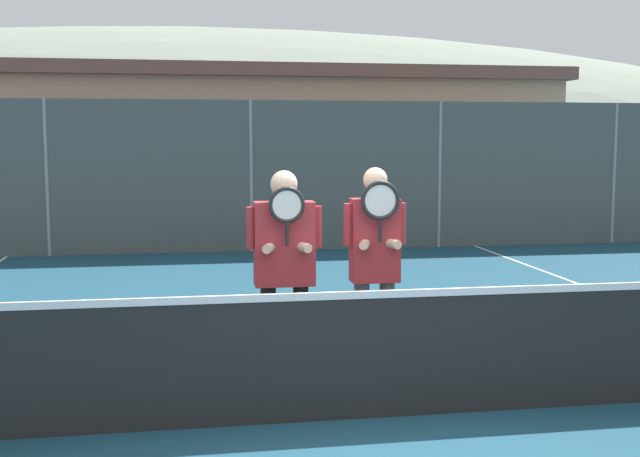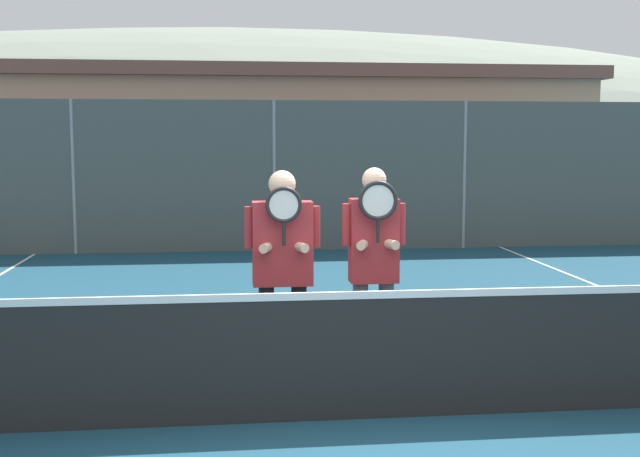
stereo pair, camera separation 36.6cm
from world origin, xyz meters
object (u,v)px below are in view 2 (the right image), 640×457
(player_leftmost, at_px, (283,259))
(car_center, at_px, (423,190))
(car_right_of_center, at_px, (621,190))
(car_left_of_center, at_px, (203,192))
(player_center_left, at_px, (374,259))

(player_leftmost, distance_m, car_center, 12.40)
(car_center, distance_m, car_right_of_center, 4.90)
(player_leftmost, xyz_separation_m, car_right_of_center, (8.98, 11.75, -0.22))
(car_left_of_center, bearing_deg, car_center, 1.41)
(car_center, bearing_deg, car_right_of_center, 0.54)
(player_center_left, xyz_separation_m, car_center, (3.31, 11.71, -0.18))
(player_leftmost, height_order, car_left_of_center, player_leftmost)
(player_leftmost, relative_size, car_center, 0.39)
(player_center_left, relative_size, car_center, 0.39)
(player_center_left, bearing_deg, car_center, 74.20)
(car_left_of_center, xyz_separation_m, car_right_of_center, (9.99, 0.17, -0.02))
(car_left_of_center, height_order, car_right_of_center, car_left_of_center)
(player_center_left, bearing_deg, car_right_of_center, 55.08)
(car_left_of_center, bearing_deg, player_center_left, -81.25)
(car_right_of_center, bearing_deg, car_left_of_center, -179.01)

